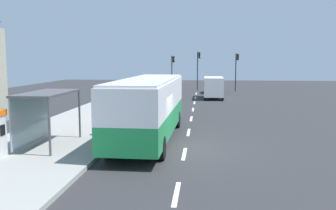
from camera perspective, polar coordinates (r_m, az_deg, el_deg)
ground_plane at (r=31.48m, az=3.39°, el=-0.73°), size 56.00×92.00×0.04m
sidewalk_platform at (r=20.97m, az=-15.60°, el=-4.53°), size 6.20×30.00×0.18m
lane_stripe_seg_0 at (r=11.96m, az=1.28°, el=-13.39°), size 0.16×2.20×0.01m
lane_stripe_seg_1 at (r=16.73m, az=2.50°, el=-7.46°), size 0.16×2.20×0.01m
lane_stripe_seg_2 at (r=21.60m, az=3.15°, el=-4.18°), size 0.16×2.20×0.01m
lane_stripe_seg_3 at (r=26.52m, az=3.56°, el=-2.11°), size 0.16×2.20×0.01m
lane_stripe_seg_4 at (r=31.47m, az=3.84°, el=-0.69°), size 0.16×2.20×0.01m
lane_stripe_seg_5 at (r=36.43m, az=4.05°, el=0.34°), size 0.16×2.20×0.01m
lane_stripe_seg_6 at (r=41.40m, az=4.20°, el=1.13°), size 0.16×2.20×0.01m
lane_stripe_seg_7 at (r=46.38m, az=4.32°, el=1.74°), size 0.16×2.20×0.01m
bus at (r=19.19m, az=-2.94°, el=-0.02°), size 2.73×11.06×3.21m
white_van at (r=40.57m, az=6.96°, el=2.87°), size 2.06×5.22×2.30m
sedan_near at (r=47.54m, az=6.84°, el=2.79°), size 2.02×4.48×1.52m
recycling_bin_yellow at (r=20.13m, az=-9.84°, el=-3.21°), size 0.52×0.52×0.95m
recycling_bin_orange at (r=20.80m, az=-9.34°, el=-2.88°), size 0.52×0.52×0.95m
recycling_bin_red at (r=21.47m, az=-8.87°, el=-2.56°), size 0.52×0.52×0.95m
traffic_light_near_side at (r=50.65m, az=10.42°, el=5.86°), size 0.49×0.28×5.03m
traffic_light_far_side at (r=51.42m, az=0.71°, el=5.78°), size 0.49×0.28×4.73m
traffic_light_median at (r=52.05m, az=4.64°, el=6.15°), size 0.49×0.28×5.28m
bus_shelter at (r=18.27m, az=-18.77°, el=0.07°), size 1.80×4.00×2.50m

